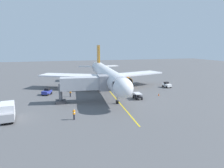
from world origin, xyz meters
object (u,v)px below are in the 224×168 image
Objects in this scene: ground_crew_wing_walker at (70,93)px; ground_crew_marshaller at (74,114)px; safety_cone_nose_left at (136,98)px; jet_bridge at (89,84)px; box_truck_starboard_side at (7,112)px; airplane at (106,75)px; baggage_cart_rear_apron at (138,96)px; safety_cone_nose_right at (159,94)px; tug_portside at (47,92)px; tug_near_nose at (167,85)px.

ground_crew_marshaller is at bearing 86.57° from ground_crew_wing_walker.
jet_bridge is at bearing -3.02° from safety_cone_nose_left.
box_truck_starboard_side reaches higher than ground_crew_marshaller.
baggage_cart_rear_apron is at bearing 109.77° from airplane.
jet_bridge is 4.24× the size of baggage_cart_rear_apron.
jet_bridge reaches higher than safety_cone_nose_left.
ground_crew_marshaller is 17.31m from baggage_cart_rear_apron.
safety_cone_nose_right is at bearing 166.31° from ground_crew_wing_walker.
jet_bridge is 15.91m from box_truck_starboard_side.
tug_portside is 4.99× the size of safety_cone_nose_left.
baggage_cart_rear_apron is (-14.66, -9.20, -0.23)m from ground_crew_marshaller.
jet_bridge is 6.73× the size of ground_crew_marshaller.
ground_crew_wing_walker is 16.72m from box_truck_starboard_side.
tug_near_nose is at bearing -130.54° from safety_cone_nose_right.
ground_crew_marshaller is (4.15, 9.78, -2.88)m from jet_bridge.
tug_near_nose and tug_portside have the same top height.
jet_bridge is at bearing -152.58° from box_truck_starboard_side.
jet_bridge is 25.08m from tug_near_nose.
ground_crew_wing_walker is at bearing -93.43° from ground_crew_marshaller.
box_truck_starboard_side reaches higher than baggage_cart_rear_apron.
jet_bridge reaches higher than tug_near_nose.
box_truck_starboard_side is 1.77× the size of baggage_cart_rear_apron.
airplane is 12.50m from jet_bridge.
ground_crew_marshaller is 1.00× the size of ground_crew_wing_walker.
tug_portside is at bearing -27.21° from safety_cone_nose_left.
tug_near_nose is 10.61m from safety_cone_nose_right.
baggage_cart_rear_apron is at bearing -147.91° from ground_crew_marshaller.
tug_portside is at bearing -0.29° from tug_near_nose.
jet_bridge is at bearing 132.74° from tug_portside.
safety_cone_nose_left is at bearing -147.31° from ground_crew_marshaller.
tug_near_nose is (-27.43, -18.62, -0.18)m from ground_crew_marshaller.
airplane is 23.60× the size of ground_crew_marshaller.
jet_bridge is 6.73× the size of ground_crew_wing_walker.
airplane is 8.40× the size of box_truck_starboard_side.
tug_near_nose is 0.52× the size of box_truck_starboard_side.
airplane is 14.51m from safety_cone_nose_right.
safety_cone_nose_left is at bearing 108.61° from airplane.
tug_near_nose is (-16.81, 1.85, -3.30)m from airplane.
tug_near_nose is 4.57× the size of safety_cone_nose_left.
tug_portside is (4.16, -18.78, -0.18)m from ground_crew_marshaller.
jet_bridge is at bearing 20.80° from tug_near_nose.
ground_crew_marshaller is 3.11× the size of safety_cone_nose_left.
baggage_cart_rear_apron is (-18.83, 9.58, -0.05)m from tug_portside.
safety_cone_nose_right is (-19.62, 4.78, -0.61)m from ground_crew_wing_walker.
box_truck_starboard_side is at bearing 23.37° from tug_near_nose.
ground_crew_wing_walker reaches higher than tug_near_nose.
ground_crew_marshaller is 10.15m from box_truck_starboard_side.
jet_bridge is at bearing 58.87° from airplane.
baggage_cart_rear_apron is 4.94× the size of safety_cone_nose_left.
airplane is at bearing -71.39° from safety_cone_nose_left.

